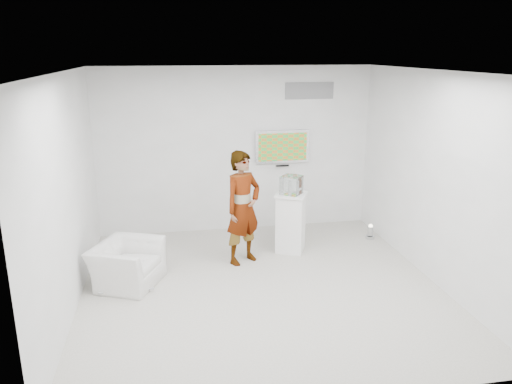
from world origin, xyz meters
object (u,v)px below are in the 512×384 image
armchair (127,264)px  floor_uplight (370,232)px  pedestal (291,222)px  person (243,208)px  tv (282,147)px

armchair → floor_uplight: 4.29m
floor_uplight → armchair: bearing=-165.5°
pedestal → floor_uplight: 1.61m
pedestal → floor_uplight: bearing=9.9°
person → floor_uplight: 2.58m
armchair → pedestal: 2.74m
armchair → floor_uplight: bearing=-51.2°
person → armchair: size_ratio=1.91×
person → armchair: 1.93m
floor_uplight → pedestal: bearing=-170.1°
floor_uplight → person: bearing=-166.4°
person → pedestal: 0.99m
tv → person: (-0.96, -1.50, -0.65)m
person → armchair: (-1.77, -0.50, -0.59)m
person → floor_uplight: size_ratio=6.99×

